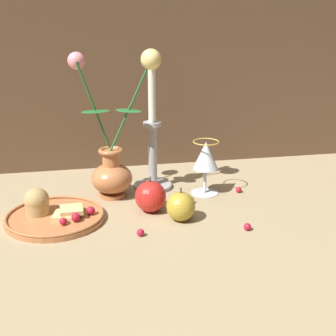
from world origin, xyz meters
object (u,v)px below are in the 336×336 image
wine_glass (206,158)px  candlestick (152,152)px  vase (114,157)px  apple_near_glass (181,207)px  plate_with_pastries (52,213)px  apple_beside_vase (151,197)px

wine_glass → candlestick: size_ratio=0.40×
candlestick → vase: bearing=-160.1°
wine_glass → vase: bearing=173.2°
apple_near_glass → vase: bearing=127.2°
plate_with_pastries → apple_beside_vase: (0.22, 0.00, 0.02)m
plate_with_pastries → apple_beside_vase: size_ratio=2.59×
vase → candlestick: (0.10, 0.04, -0.00)m
vase → wine_glass: vase is taller
plate_with_pastries → apple_beside_vase: bearing=0.7°
plate_with_pastries → apple_beside_vase: apple_beside_vase is taller
plate_with_pastries → wine_glass: bearing=13.3°
apple_beside_vase → vase: bearing=122.8°
candlestick → apple_near_glass: 0.22m
vase → plate_with_pastries: 0.21m
plate_with_pastries → wine_glass: 0.40m
vase → candlestick: vase is taller
plate_with_pastries → candlestick: candlestick is taller
plate_with_pastries → apple_near_glass: size_ratio=2.84×
apple_beside_vase → apple_near_glass: bearing=-45.6°
wine_glass → candlestick: bearing=152.7°
wine_glass → apple_near_glass: 0.19m
wine_glass → apple_near_glass: wine_glass is taller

